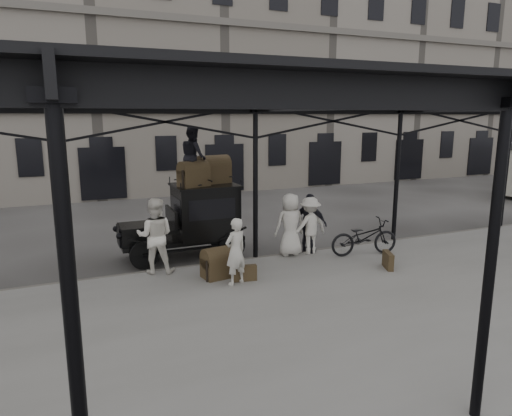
# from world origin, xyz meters

# --- Properties ---
(ground) EXTENTS (120.00, 120.00, 0.00)m
(ground) POSITION_xyz_m (0.00, 0.00, 0.00)
(ground) COLOR #383533
(ground) RESTS_ON ground
(platform) EXTENTS (28.00, 8.00, 0.15)m
(platform) POSITION_xyz_m (0.00, -2.00, 0.07)
(platform) COLOR slate
(platform) RESTS_ON ground
(canopy) EXTENTS (22.50, 9.00, 4.74)m
(canopy) POSITION_xyz_m (0.00, -1.72, 4.60)
(canopy) COLOR black
(canopy) RESTS_ON ground
(building_frontage) EXTENTS (64.00, 8.00, 14.00)m
(building_frontage) POSITION_xyz_m (0.00, 18.00, 7.00)
(building_frontage) COLOR slate
(building_frontage) RESTS_ON ground
(taxi) EXTENTS (3.65, 1.55, 2.18)m
(taxi) POSITION_xyz_m (-1.42, 3.32, 1.20)
(taxi) COLOR black
(taxi) RESTS_ON ground
(porter_left) EXTENTS (0.70, 0.58, 1.66)m
(porter_left) POSITION_xyz_m (-1.29, 0.18, 0.98)
(porter_left) COLOR beige
(porter_left) RESTS_ON platform
(porter_midleft) EXTENTS (1.16, 1.02, 1.99)m
(porter_midleft) POSITION_xyz_m (-2.92, 1.80, 1.14)
(porter_midleft) COLOR silver
(porter_midleft) RESTS_ON platform
(porter_centre) EXTENTS (0.93, 0.62, 1.85)m
(porter_centre) POSITION_xyz_m (1.02, 1.80, 1.08)
(porter_centre) COLOR beige
(porter_centre) RESTS_ON platform
(porter_official) EXTENTS (1.03, 1.08, 1.79)m
(porter_official) POSITION_xyz_m (1.67, 1.80, 1.05)
(porter_official) COLOR black
(porter_official) RESTS_ON platform
(porter_right) EXTENTS (1.17, 0.76, 1.71)m
(porter_right) POSITION_xyz_m (1.64, 1.72, 1.01)
(porter_right) COLOR beige
(porter_right) RESTS_ON platform
(bicycle) EXTENTS (2.15, 1.04, 1.08)m
(bicycle) POSITION_xyz_m (3.05, 0.96, 0.69)
(bicycle) COLOR black
(bicycle) RESTS_ON platform
(porter_roof) EXTENTS (0.71, 0.89, 1.75)m
(porter_roof) POSITION_xyz_m (-1.45, 3.22, 3.05)
(porter_roof) COLOR black
(porter_roof) RESTS_ON taxi
(steamer_trunk_roof_near) EXTENTS (0.96, 0.74, 0.62)m
(steamer_trunk_roof_near) POSITION_xyz_m (-1.50, 3.07, 2.49)
(steamer_trunk_roof_near) COLOR #40331D
(steamer_trunk_roof_near) RESTS_ON taxi
(steamer_trunk_roof_far) EXTENTS (1.06, 0.77, 0.71)m
(steamer_trunk_roof_far) POSITION_xyz_m (-0.75, 3.52, 2.53)
(steamer_trunk_roof_far) COLOR #40331D
(steamer_trunk_roof_far) RESTS_ON taxi
(steamer_trunk_platform) EXTENTS (0.98, 0.70, 0.66)m
(steamer_trunk_platform) POSITION_xyz_m (-1.47, 0.83, 0.48)
(steamer_trunk_platform) COLOR #40331D
(steamer_trunk_platform) RESTS_ON platform
(wicker_hamper) EXTENTS (0.72, 0.64, 0.50)m
(wicker_hamper) POSITION_xyz_m (-1.10, 1.40, 0.40)
(wicker_hamper) COLOR olive
(wicker_hamper) RESTS_ON platform
(suitcase_upright) EXTENTS (0.37, 0.61, 0.45)m
(suitcase_upright) POSITION_xyz_m (2.91, -0.32, 0.38)
(suitcase_upright) COLOR #40331D
(suitcase_upright) RESTS_ON platform
(suitcase_flat) EXTENTS (0.62, 0.24, 0.40)m
(suitcase_flat) POSITION_xyz_m (-1.01, 0.29, 0.35)
(suitcase_flat) COLOR #40331D
(suitcase_flat) RESTS_ON platform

